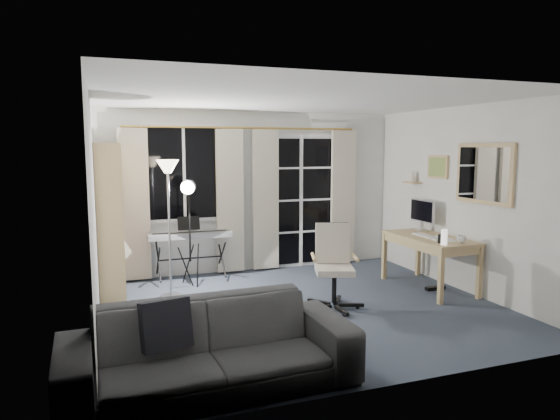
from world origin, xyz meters
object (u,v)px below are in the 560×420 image
object	(u,v)px
monitor	(422,212)
office_chair	(333,258)
torchiere_lamp	(168,187)
keyboard_piano	(190,236)
studio_light	(189,199)
mug	(462,238)
bookshelf	(107,224)
sofa	(210,333)
desk	(429,243)

from	to	relation	value
monitor	office_chair	bearing A→B (deg)	-159.21
office_chair	torchiere_lamp	bearing A→B (deg)	169.75
torchiere_lamp	keyboard_piano	distance (m)	1.12
studio_light	mug	world-z (taller)	studio_light
torchiere_lamp	studio_light	bearing A→B (deg)	53.42
office_chair	bookshelf	bearing A→B (deg)	169.91
bookshelf	sofa	distance (m)	3.02
monitor	torchiere_lamp	bearing A→B (deg)	174.05
keyboard_piano	monitor	xyz separation A→B (m)	(3.10, -1.04, 0.33)
keyboard_piano	desk	world-z (taller)	keyboard_piano
bookshelf	office_chair	xyz separation A→B (m)	(2.49, -1.38, -0.33)
bookshelf	mug	world-z (taller)	bookshelf
monitor	mug	size ratio (longest dim) A/B	4.39
bookshelf	mug	xyz separation A→B (m)	(4.10, -1.64, -0.15)
desk	sofa	distance (m)	3.75
studio_light	sofa	size ratio (longest dim) A/B	0.65
keyboard_piano	studio_light	world-z (taller)	studio_light
keyboard_piano	sofa	distance (m)	3.28
office_chair	desk	size ratio (longest dim) A/B	0.74
studio_light	office_chair	distance (m)	2.11
keyboard_piano	monitor	size ratio (longest dim) A/B	2.29
studio_light	sofa	xyz separation A→B (m)	(-0.34, -2.93, -0.74)
office_chair	monitor	bearing A→B (deg)	40.71
office_chair	monitor	xyz separation A→B (m)	(1.71, 0.69, 0.39)
bookshelf	desk	bearing A→B (deg)	-15.79
desk	bookshelf	bearing A→B (deg)	163.04
office_chair	mug	distance (m)	1.65
keyboard_piano	monitor	distance (m)	3.29
torchiere_lamp	sofa	size ratio (longest dim) A/B	0.76
monitor	sofa	size ratio (longest dim) A/B	0.22
mug	keyboard_piano	bearing A→B (deg)	146.51
keyboard_piano	office_chair	xyz separation A→B (m)	(1.39, -1.73, -0.06)
desk	monitor	distance (m)	0.60
office_chair	desk	world-z (taller)	office_chair
mug	torchiere_lamp	bearing A→B (deg)	159.73
torchiere_lamp	keyboard_piano	xyz separation A→B (m)	(0.37, 0.74, -0.75)
office_chair	mug	size ratio (longest dim) A/B	8.55
studio_light	monitor	bearing A→B (deg)	5.53
torchiere_lamp	mug	bearing A→B (deg)	-20.27
mug	bookshelf	bearing A→B (deg)	158.18
torchiere_lamp	desk	xyz separation A→B (m)	(3.28, -0.75, -0.77)
studio_light	monitor	world-z (taller)	studio_light
bookshelf	keyboard_piano	bearing A→B (deg)	17.70
desk	sofa	xyz separation A→B (m)	(-3.30, -1.76, -0.17)
torchiere_lamp	monitor	bearing A→B (deg)	-4.92
desk	keyboard_piano	bearing A→B (deg)	151.84
torchiere_lamp	monitor	world-z (taller)	torchiere_lamp
mug	sofa	world-z (taller)	sofa
desk	monitor	world-z (taller)	monitor
office_chair	studio_light	bearing A→B (deg)	154.79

